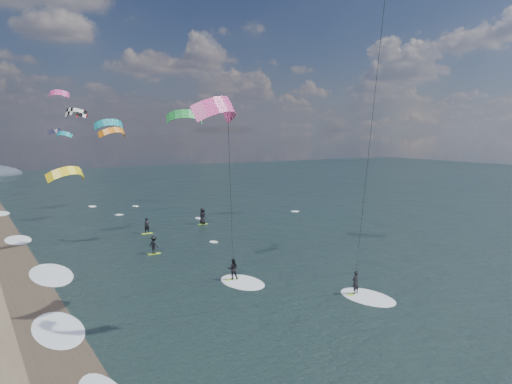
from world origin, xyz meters
TOP-DOWN VIEW (x-y plane):
  - wet_sand_strip at (-12.00, 10.00)m, footprint 3.00×240.00m
  - kitesurfer_near_a at (2.91, 6.37)m, footprint 7.55×9.14m
  - kitesurfer_near_b at (-1.56, 13.81)m, footprint 6.88×8.84m
  - far_kitesurfers at (2.84, 33.82)m, footprint 10.40×11.31m
  - bg_kite_field at (-0.18, 57.16)m, footprint 13.97×64.42m
  - shoreline_surf at (-10.80, 14.75)m, footprint 2.40×79.40m

SIDE VIEW (x-z plane):
  - shoreline_surf at x=-10.80m, z-range -0.06..0.06m
  - wet_sand_strip at x=-12.00m, z-range 0.00..0.01m
  - far_kitesurfers at x=2.84m, z-range -0.07..1.78m
  - kitesurfer_near_b at x=-1.56m, z-range 1.49..14.49m
  - bg_kite_field at x=-0.18m, z-range 6.02..16.29m
  - kitesurfer_near_a at x=2.91m, z-range 4.59..23.45m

